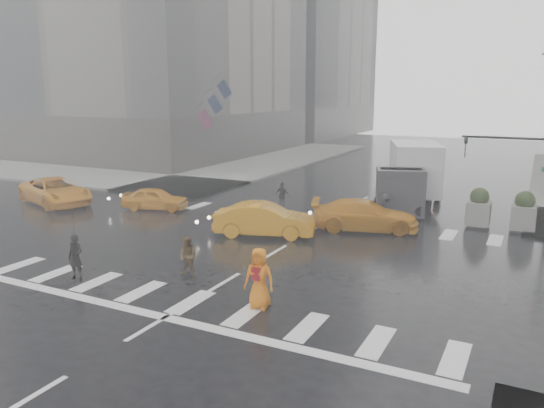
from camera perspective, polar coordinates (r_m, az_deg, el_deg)
The scene contains 17 objects.
ground at distance 22.07m, azimuth 0.38°, elevation -5.16°, with size 120.00×120.00×0.00m, color black.
sidewalk_nw at distance 46.89m, azimuth -11.52°, elevation 3.93°, with size 35.00×35.00×0.15m, color gray.
road_markings at distance 22.06m, azimuth 0.38°, elevation -5.14°, with size 18.00×48.00×0.01m, color silver, non-canonical shape.
traffic_signal_pole at distance 27.08m, azimuth 25.89°, elevation 3.83°, with size 4.45×0.42×4.50m.
planter_west at distance 27.73m, azimuth 21.35°, elevation -0.31°, with size 1.10×1.10×1.80m.
planter_mid at distance 27.63m, azimuth 25.47°, elevation -0.71°, with size 1.10×1.10×1.80m.
flag_cluster at distance 44.67m, azimuth -6.47°, elevation 10.87°, with size 2.87×3.06×4.69m.
pedestrian_black at distance 19.84m, azimuth -20.56°, elevation -3.03°, with size 1.09×1.11×2.43m.
pedestrian_brown at distance 19.34m, azimuth -9.05°, elevation -5.57°, with size 0.71×0.55×1.46m, color #4F381C.
pedestrian_orange at distance 16.29m, azimuth -1.39°, elevation -7.98°, with size 1.02×0.76×1.90m.
pedestrian_far_a at distance 29.86m, azimuth 1.14°, elevation 0.91°, with size 0.88×0.54×1.50m, color black.
pedestrian_far_b at distance 27.20m, azimuth 12.10°, elevation -0.48°, with size 0.97×0.53×1.49m, color black.
taxi_front at distance 30.36m, azimuth -12.46°, elevation 0.57°, with size 1.47×3.66×1.25m, color orange.
taxi_mid at distance 24.27m, azimuth -0.82°, elevation -1.70°, with size 1.60×4.60×1.52m, color orange.
taxi_rear at distance 25.64m, azimuth 9.94°, elevation -1.19°, with size 2.05×4.45×1.46m, color orange.
taxi_far at distance 33.54m, azimuth -22.26°, elevation 1.28°, with size 2.55×4.91×1.54m, color orange.
box_truck at distance 31.07m, azimuth 14.71°, elevation 3.14°, with size 2.54×6.77×3.60m.
Camera 1 is at (9.39, -18.86, 6.55)m, focal length 35.00 mm.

